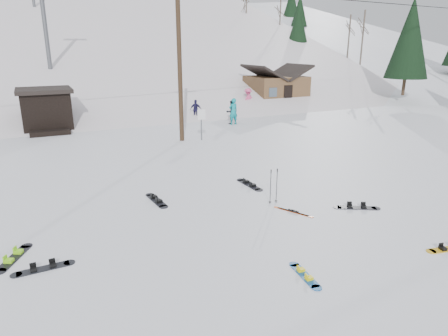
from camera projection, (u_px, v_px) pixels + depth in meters
name	position (u px, v px, depth m)	size (l,w,h in m)	color
ground	(288.00, 252.00, 10.93)	(200.00, 200.00, 0.00)	white
ski_slope	(82.00, 163.00, 61.83)	(60.00, 75.00, 45.00)	silver
ridge_right	(302.00, 139.00, 72.98)	(34.00, 85.00, 36.00)	white
treeline_right	(327.00, 82.00, 62.03)	(20.00, 60.00, 10.00)	black
treeline_crest	(58.00, 72.00, 85.00)	(50.00, 6.00, 10.00)	black
utility_pole	(179.00, 59.00, 22.45)	(2.00, 0.26, 9.00)	#3A2819
trail_sign	(201.00, 119.00, 23.54)	(0.50, 0.09, 1.85)	#595B60
lift_hut	(46.00, 109.00, 26.50)	(3.40, 4.10, 2.75)	black
lift_tower_near	(44.00, 15.00, 32.80)	(2.20, 0.36, 8.00)	#595B60
cabin	(276.00, 89.00, 37.38)	(5.39, 4.40, 3.77)	brown
hero_snowboard	(305.00, 275.00, 9.81)	(0.38, 1.34, 0.09)	#17569A
hero_skis	(293.00, 212.00, 13.56)	(0.73, 1.36, 0.08)	#D04A15
ski_poles	(274.00, 186.00, 14.17)	(0.35, 0.09, 1.28)	black
board_scatter_a	(43.00, 268.00, 10.10)	(1.53, 0.33, 0.11)	black
board_scatter_b	(156.00, 200.00, 14.54)	(0.43, 1.68, 0.12)	black
board_scatter_c	(14.00, 257.00, 10.61)	(0.92, 1.48, 0.11)	black
board_scatter_d	(357.00, 207.00, 13.90)	(1.44, 0.96, 0.11)	black
board_scatter_f	(249.00, 184.00, 16.19)	(0.39, 1.71, 0.12)	black
skier_teal	(233.00, 111.00, 28.39)	(0.68, 0.45, 1.87)	#0E868F
skier_dark	(231.00, 112.00, 28.64)	(0.82, 0.64, 1.69)	black
skier_pink	(248.00, 99.00, 34.49)	(1.24, 0.71, 1.92)	#D1497D
skier_navy	(196.00, 110.00, 30.36)	(0.88, 0.37, 1.51)	#1B183C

